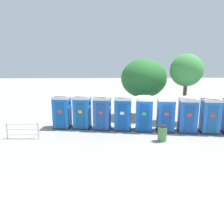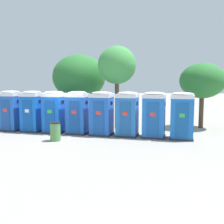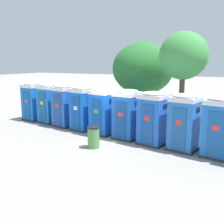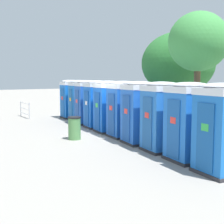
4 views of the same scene
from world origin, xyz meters
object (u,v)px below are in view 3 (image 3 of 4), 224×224
at_px(portapotty_0, 33,101).
at_px(portapotty_4, 103,111).
at_px(portapotty_6, 153,118).
at_px(trash_can, 94,137).
at_px(portapotty_5, 127,114).
at_px(portapotty_7, 184,122).
at_px(portapotty_2, 64,105).
at_px(portapotty_3, 83,108).
at_px(portapotty_1, 49,103).
at_px(portapotty_8, 220,127).
at_px(street_tree_2, 143,69).
at_px(street_tree_0, 183,56).

height_order(portapotty_0, portapotty_4, same).
bearing_deg(portapotty_4, portapotty_0, 170.76).
distance_m(portapotty_6, trash_can, 2.95).
height_order(portapotty_5, portapotty_6, same).
distance_m(portapotty_5, portapotty_7, 3.00).
distance_m(portapotty_2, portapotty_3, 1.50).
bearing_deg(portapotty_1, portapotty_8, -9.14).
bearing_deg(street_tree_2, trash_can, -89.21).
relative_size(portapotty_2, portapotty_7, 1.00).
relative_size(portapotty_2, portapotty_8, 1.00).
relative_size(portapotty_0, portapotty_2, 1.00).
relative_size(portapotty_1, portapotty_5, 1.00).
relative_size(portapotty_4, portapotty_7, 1.00).
relative_size(portapotty_4, street_tree_2, 0.50).
relative_size(portapotty_4, trash_can, 2.56).
relative_size(portapotty_1, portapotty_2, 1.00).
bearing_deg(portapotty_6, portapotty_2, 171.01).
xyz_separation_m(portapotty_1, portapotty_3, (2.95, -0.55, 0.00)).
bearing_deg(portapotty_2, portapotty_5, -8.56).
relative_size(portapotty_0, portapotty_4, 1.00).
bearing_deg(portapotty_4, street_tree_2, 80.88).
xyz_separation_m(portapotty_5, trash_can, (-0.74, -2.06, -0.78)).
relative_size(portapotty_3, portapotty_6, 1.00).
bearing_deg(trash_can, portapotty_0, 154.32).
height_order(portapotty_7, trash_can, portapotty_7).
bearing_deg(portapotty_1, portapotty_5, -9.58).
relative_size(street_tree_0, trash_can, 5.50).
relative_size(portapotty_6, trash_can, 2.56).
xyz_separation_m(portapotty_5, portapotty_8, (4.45, -0.67, -0.00)).
relative_size(portapotty_5, portapotty_8, 1.00).
bearing_deg(portapotty_0, portapotty_4, -9.24).
height_order(portapotty_2, street_tree_2, street_tree_2).
distance_m(portapotty_2, trash_can, 4.67).
bearing_deg(portapotty_6, trash_can, -141.15).
distance_m(street_tree_0, trash_can, 6.44).
relative_size(portapotty_1, portapotty_7, 1.00).
relative_size(portapotty_1, portapotty_6, 1.00).
bearing_deg(trash_can, portapotty_4, 108.45).
bearing_deg(street_tree_0, portapotty_7, -74.16).
height_order(portapotty_2, portapotty_4, same).
relative_size(portapotty_2, portapotty_3, 1.00).
height_order(portapotty_1, portapotty_2, same).
height_order(portapotty_1, portapotty_3, same).
xyz_separation_m(portapotty_0, street_tree_0, (9.58, 1.22, 2.88)).
bearing_deg(portapotty_7, portapotty_6, 172.80).
xyz_separation_m(portapotty_4, portapotty_6, (2.97, -0.46, -0.00)).
distance_m(portapotty_6, street_tree_2, 5.56).
bearing_deg(portapotty_3, portapotty_6, -9.12).
height_order(portapotty_6, portapotty_8, same).
distance_m(portapotty_4, portapotty_7, 4.50).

